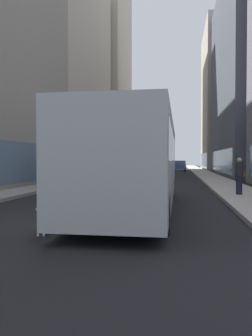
{
  "coord_description": "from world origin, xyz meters",
  "views": [
    {
      "loc": [
        2.68,
        -8.99,
        1.74
      ],
      "look_at": [
        0.48,
        5.19,
        1.4
      ],
      "focal_mm": 36.52,
      "sensor_mm": 36.0,
      "label": 1
    }
  ],
  "objects_px": {
    "transit_bus": "(137,159)",
    "car_red_coupe": "(117,170)",
    "dalmatian_dog": "(46,212)",
    "pedestrian_with_handbag": "(239,176)",
    "car_blue_hatchback": "(180,166)",
    "car_silver_sedan": "(150,167)",
    "car_white_van": "(165,168)",
    "box_truck": "(94,161)"
  },
  "relations": [
    {
      "from": "car_white_van",
      "to": "car_silver_sedan",
      "type": "bearing_deg",
      "value": 105.6
    },
    {
      "from": "car_silver_sedan",
      "to": "pedestrian_with_handbag",
      "type": "xyz_separation_m",
      "value": [
        6.63,
        -29.87,
        0.19
      ]
    },
    {
      "from": "transit_bus",
      "to": "car_silver_sedan",
      "type": "distance_m",
      "value": 34.19
    },
    {
      "from": "car_silver_sedan",
      "to": "car_white_van",
      "type": "bearing_deg",
      "value": -74.4
    },
    {
      "from": "car_white_van",
      "to": "pedestrian_with_handbag",
      "type": "distance_m",
      "value": 21.69
    },
    {
      "from": "car_blue_hatchback",
      "to": "box_truck",
      "type": "height_order",
      "value": "box_truck"
    },
    {
      "from": "transit_bus",
      "to": "car_blue_hatchback",
      "type": "bearing_deg",
      "value": 87.8
    },
    {
      "from": "car_red_coupe",
      "to": "pedestrian_with_handbag",
      "type": "distance_m",
      "value": 15.86
    },
    {
      "from": "car_silver_sedan",
      "to": "car_white_van",
      "type": "distance_m",
      "value": 8.93
    },
    {
      "from": "transit_bus",
      "to": "dalmatian_dog",
      "type": "xyz_separation_m",
      "value": [
        -1.62,
        -4.45,
        -1.26
      ]
    },
    {
      "from": "transit_bus",
      "to": "car_red_coupe",
      "type": "distance_m",
      "value": 18.24
    },
    {
      "from": "car_red_coupe",
      "to": "car_silver_sedan",
      "type": "distance_m",
      "value": 16.39
    },
    {
      "from": "box_truck",
      "to": "car_silver_sedan",
      "type": "bearing_deg",
      "value": 86.25
    },
    {
      "from": "car_white_van",
      "to": "box_truck",
      "type": "distance_m",
      "value": 16.3
    },
    {
      "from": "transit_bus",
      "to": "car_blue_hatchback",
      "type": "xyz_separation_m",
      "value": [
        1.6,
        41.66,
        -0.96
      ]
    },
    {
      "from": "car_silver_sedan",
      "to": "box_truck",
      "type": "height_order",
      "value": "box_truck"
    },
    {
      "from": "dalmatian_dog",
      "to": "pedestrian_with_handbag",
      "type": "distance_m",
      "value": 10.47
    },
    {
      "from": "car_blue_hatchback",
      "to": "box_truck",
      "type": "xyz_separation_m",
      "value": [
        -5.6,
        -31.96,
        0.85
      ]
    },
    {
      "from": "car_red_coupe",
      "to": "car_blue_hatchback",
      "type": "distance_m",
      "value": 24.54
    },
    {
      "from": "box_truck",
      "to": "transit_bus",
      "type": "bearing_deg",
      "value": -67.61
    },
    {
      "from": "transit_bus",
      "to": "pedestrian_with_handbag",
      "type": "height_order",
      "value": "transit_bus"
    },
    {
      "from": "pedestrian_with_handbag",
      "to": "transit_bus",
      "type": "bearing_deg",
      "value": -135.11
    },
    {
      "from": "car_silver_sedan",
      "to": "car_blue_hatchback",
      "type": "bearing_deg",
      "value": 62.16
    },
    {
      "from": "car_blue_hatchback",
      "to": "dalmatian_dog",
      "type": "relative_size",
      "value": 4.12
    },
    {
      "from": "car_silver_sedan",
      "to": "pedestrian_with_handbag",
      "type": "distance_m",
      "value": 30.6
    },
    {
      "from": "car_blue_hatchback",
      "to": "box_truck",
      "type": "relative_size",
      "value": 0.53
    },
    {
      "from": "car_silver_sedan",
      "to": "pedestrian_with_handbag",
      "type": "relative_size",
      "value": 2.46
    },
    {
      "from": "car_blue_hatchback",
      "to": "pedestrian_with_handbag",
      "type": "xyz_separation_m",
      "value": [
        2.63,
        -37.45,
        0.19
      ]
    },
    {
      "from": "car_red_coupe",
      "to": "car_silver_sedan",
      "type": "height_order",
      "value": "same"
    },
    {
      "from": "dalmatian_dog",
      "to": "pedestrian_with_handbag",
      "type": "relative_size",
      "value": 0.57
    },
    {
      "from": "car_red_coupe",
      "to": "box_truck",
      "type": "height_order",
      "value": "box_truck"
    },
    {
      "from": "car_blue_hatchback",
      "to": "pedestrian_with_handbag",
      "type": "height_order",
      "value": "pedestrian_with_handbag"
    },
    {
      "from": "car_red_coupe",
      "to": "dalmatian_dog",
      "type": "height_order",
      "value": "car_red_coupe"
    },
    {
      "from": "car_silver_sedan",
      "to": "box_truck",
      "type": "relative_size",
      "value": 0.56
    },
    {
      "from": "dalmatian_dog",
      "to": "pedestrian_with_handbag",
      "type": "xyz_separation_m",
      "value": [
        5.86,
        8.67,
        0.5
      ]
    },
    {
      "from": "transit_bus",
      "to": "car_blue_hatchback",
      "type": "distance_m",
      "value": 41.71
    },
    {
      "from": "dalmatian_dog",
      "to": "car_white_van",
      "type": "bearing_deg",
      "value": 86.9
    },
    {
      "from": "transit_bus",
      "to": "car_blue_hatchback",
      "type": "height_order",
      "value": "transit_bus"
    },
    {
      "from": "car_white_van",
      "to": "transit_bus",
      "type": "bearing_deg",
      "value": -90.0
    },
    {
      "from": "transit_bus",
      "to": "dalmatian_dog",
      "type": "distance_m",
      "value": 4.9
    },
    {
      "from": "box_truck",
      "to": "dalmatian_dog",
      "type": "relative_size",
      "value": 7.79
    },
    {
      "from": "transit_bus",
      "to": "pedestrian_with_handbag",
      "type": "distance_m",
      "value": 6.03
    }
  ]
}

